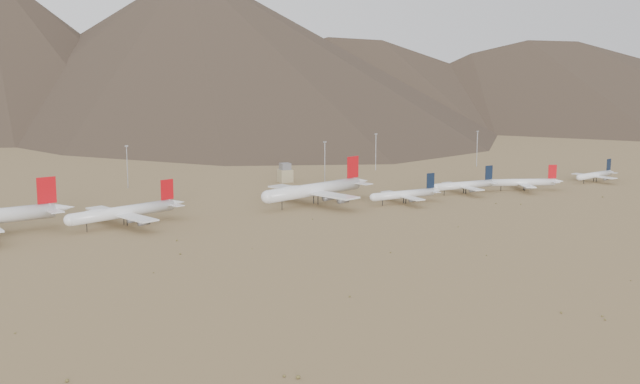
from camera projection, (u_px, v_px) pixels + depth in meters
name	position (u px, v px, depth m)	size (l,w,h in m)	color
ground	(322.00, 220.00, 384.13)	(3000.00, 3000.00, 0.00)	#9A7A4F
mountain_ridge	(63.00, 8.00, 1166.68)	(4400.00, 1000.00, 300.00)	#47382A
widebody_centre	(124.00, 212.00, 370.42)	(61.15, 48.91, 19.09)	white
widebody_east	(314.00, 189.00, 425.10)	(74.84, 59.74, 23.24)	white
narrowbody_a	(405.00, 194.00, 428.78)	(46.11, 33.20, 15.21)	white
narrowbody_b	(465.00, 185.00, 460.26)	(46.29, 33.10, 15.27)	white
narrowbody_c	(525.00, 182.00, 470.81)	(43.74, 32.67, 15.07)	white
narrowbody_d	(596.00, 175.00, 504.68)	(39.99, 29.51, 13.47)	white
control_tower	(285.00, 174.00, 503.21)	(8.00, 8.00, 12.00)	#988B67
mast_west	(127.00, 165.00, 478.54)	(2.00, 0.60, 25.70)	gray
mast_centre	(325.00, 160.00, 502.15)	(2.00, 0.60, 25.70)	gray
mast_east	(376.00, 150.00, 556.36)	(2.00, 0.60, 25.70)	gray
mast_far_east	(477.00, 147.00, 575.84)	(2.00, 0.60, 25.70)	gray
desert_scrub	(445.00, 264.00, 300.45)	(437.57, 177.53, 0.94)	brown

